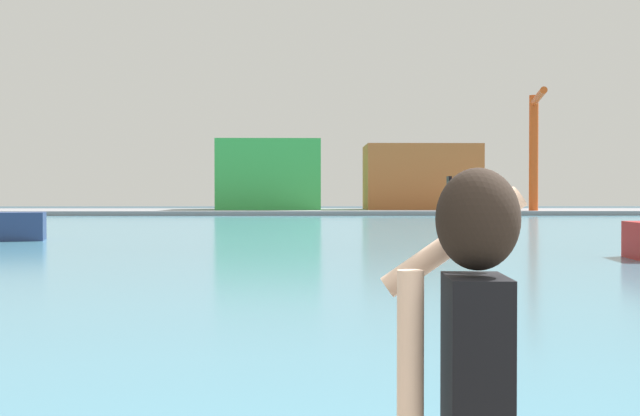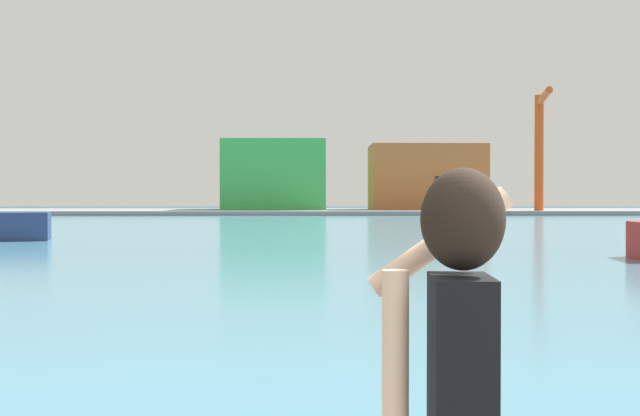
{
  "view_description": "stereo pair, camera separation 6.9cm",
  "coord_description": "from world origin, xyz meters",
  "px_view_note": "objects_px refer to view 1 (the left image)",
  "views": [
    {
      "loc": [
        -1.52,
        -2.55,
        2.13
      ],
      "look_at": [
        -1.3,
        7.13,
        1.98
      ],
      "focal_mm": 44.75,
      "sensor_mm": 36.0,
      "label": 1
    },
    {
      "loc": [
        -1.45,
        -2.55,
        2.13
      ],
      "look_at": [
        -1.3,
        7.13,
        1.98
      ],
      "focal_mm": 44.75,
      "sensor_mm": 36.0,
      "label": 2
    }
  ],
  "objects_px": {
    "person_photographer": "(473,370)",
    "warehouse_right": "(421,177)",
    "port_crane": "(535,137)",
    "warehouse_left": "(270,175)"
  },
  "relations": [
    {
      "from": "person_photographer",
      "to": "warehouse_right",
      "type": "distance_m",
      "value": 94.25
    },
    {
      "from": "person_photographer",
      "to": "warehouse_right",
      "type": "xyz_separation_m",
      "value": [
        13.82,
        93.19,
        2.82
      ]
    },
    {
      "from": "person_photographer",
      "to": "port_crane",
      "type": "height_order",
      "value": "port_crane"
    },
    {
      "from": "warehouse_left",
      "to": "warehouse_right",
      "type": "relative_size",
      "value": 0.89
    },
    {
      "from": "warehouse_left",
      "to": "port_crane",
      "type": "height_order",
      "value": "port_crane"
    },
    {
      "from": "port_crane",
      "to": "person_photographer",
      "type": "bearing_deg",
      "value": -106.54
    },
    {
      "from": "port_crane",
      "to": "warehouse_right",
      "type": "bearing_deg",
      "value": 137.05
    },
    {
      "from": "warehouse_right",
      "to": "warehouse_left",
      "type": "bearing_deg",
      "value": 179.03
    },
    {
      "from": "warehouse_left",
      "to": "warehouse_right",
      "type": "bearing_deg",
      "value": -0.97
    },
    {
      "from": "person_photographer",
      "to": "warehouse_left",
      "type": "relative_size",
      "value": 0.14
    }
  ]
}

